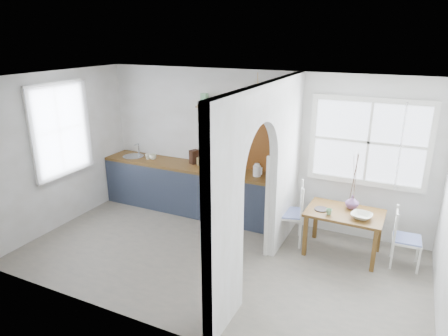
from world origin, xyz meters
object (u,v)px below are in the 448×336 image
at_px(kettle, 257,170).
at_px(dining_table, 343,233).
at_px(chair_left, 288,213).
at_px(vase, 352,202).
at_px(chair_right, 407,239).

bearing_deg(kettle, dining_table, 8.19).
xyz_separation_m(chair_left, vase, (0.92, 0.17, 0.29)).
bearing_deg(chair_left, kettle, -132.02).
distance_m(chair_right, kettle, 2.46).
distance_m(dining_table, chair_right, 0.87).
distance_m(chair_left, vase, 0.98).
distance_m(kettle, vase, 1.60).
relative_size(dining_table, chair_left, 1.10).
xyz_separation_m(dining_table, kettle, (-1.51, 0.33, 0.67)).
distance_m(chair_left, kettle, 0.89).
height_order(dining_table, chair_left, chair_left).
bearing_deg(kettle, chair_left, -5.83).
bearing_deg(kettle, vase, 14.84).
bearing_deg(dining_table, chair_right, 4.50).
relative_size(chair_right, vase, 4.11).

